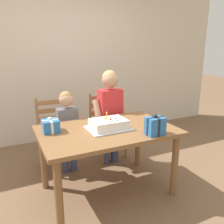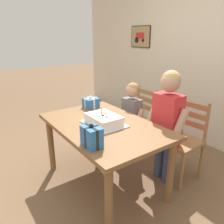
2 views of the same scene
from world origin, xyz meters
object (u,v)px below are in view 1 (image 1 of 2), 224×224
Objects in this scene: gift_box_red_large at (155,126)px; gift_box_beside_cake at (51,126)px; child_younger at (68,124)px; dining_table at (107,138)px; birthday_cake at (109,124)px; chair_left at (55,133)px; child_older at (110,108)px; chair_right at (107,125)px.

gift_box_red_large is 1.04m from gift_box_beside_cake.
dining_table is at bearing -66.68° from child_younger.
dining_table is 0.15m from birthday_cake.
gift_box_beside_cake is at bearing 162.63° from dining_table.
child_younger is (0.28, 0.44, -0.16)m from gift_box_beside_cake.
gift_box_red_large reaches higher than gift_box_beside_cake.
birthday_cake reaches higher than gift_box_beside_cake.
chair_left is (-0.73, 1.19, -0.36)m from gift_box_red_large.
child_younger is at bearing 122.63° from gift_box_red_large.
dining_table is 1.33× the size of child_younger.
child_older is 0.60m from child_younger.
child_older is at bearing -18.32° from chair_left.
gift_box_red_large is at bearing -88.12° from child_older.
child_older is at bearing -0.05° from child_younger.
chair_right is 0.39m from child_older.
birthday_cake is at bearing 134.65° from gift_box_red_large.
chair_left is at bearing 75.64° from gift_box_beside_cake.
chair_right is at bearing 66.84° from birthday_cake.
birthday_cake is 0.69m from child_older.
child_older reaches higher than gift_box_red_large.
chair_right is at bearing 35.96° from gift_box_beside_cake.
chair_left is 0.80m from child_older.
child_older is at bearing 91.88° from gift_box_red_large.
gift_box_beside_cake is at bearing -104.36° from chair_left.
chair_left is (-0.39, 0.85, -0.32)m from birthday_cake.
chair_left is at bearing 114.11° from dining_table.
child_older is (-0.05, -0.23, 0.31)m from chair_right.
child_younger is (-0.64, -0.23, 0.17)m from chair_right.
child_younger reaches higher than dining_table.
dining_table is 0.70m from child_older.
gift_box_beside_cake is 0.14× the size of child_older.
child_older is 1.21× the size of child_younger.
birthday_cake reaches higher than chair_right.
child_younger is (-0.28, 0.62, -0.15)m from birthday_cake.
child_older is (0.31, 0.62, -0.01)m from birthday_cake.
dining_table is 0.94m from chair_right.
child_older reaches higher than gift_box_beside_cake.
chair_left reaches higher than gift_box_beside_cake.
gift_box_beside_cake reaches higher than dining_table.
child_younger reaches higher than chair_left.
chair_right reaches higher than gift_box_beside_cake.
dining_table is at bearing 153.04° from birthday_cake.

